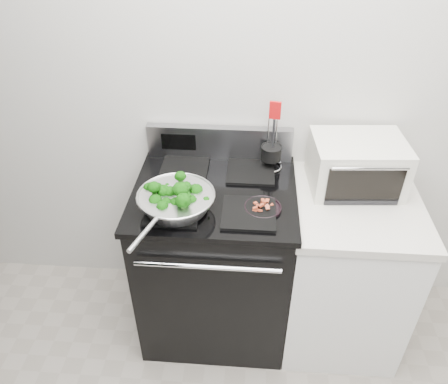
# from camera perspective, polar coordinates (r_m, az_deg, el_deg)

# --- Properties ---
(back_wall) EXTENTS (4.00, 0.02, 2.70)m
(back_wall) POSITION_cam_1_polar(r_m,az_deg,el_deg) (2.20, 7.49, 13.62)
(back_wall) COLOR beige
(back_wall) RESTS_ON ground
(gas_range) EXTENTS (0.79, 0.69, 1.13)m
(gas_range) POSITION_cam_1_polar(r_m,az_deg,el_deg) (2.40, -1.10, -8.68)
(gas_range) COLOR black
(gas_range) RESTS_ON floor
(counter) EXTENTS (0.62, 0.68, 0.92)m
(counter) POSITION_cam_1_polar(r_m,az_deg,el_deg) (2.47, 15.19, -9.72)
(counter) COLOR white
(counter) RESTS_ON floor
(skillet) EXTENTS (0.35, 0.54, 0.08)m
(skillet) POSITION_cam_1_polar(r_m,az_deg,el_deg) (1.96, -6.29, -1.09)
(skillet) COLOR silver
(skillet) RESTS_ON gas_range
(broccoli_pile) EXTENTS (0.28, 0.28, 0.10)m
(broccoli_pile) POSITION_cam_1_polar(r_m,az_deg,el_deg) (1.95, -6.29, -0.59)
(broccoli_pile) COLOR black
(broccoli_pile) RESTS_ON skillet
(bacon_plate) EXTENTS (0.17, 0.17, 0.04)m
(bacon_plate) POSITION_cam_1_polar(r_m,az_deg,el_deg) (1.98, 5.10, -1.80)
(bacon_plate) COLOR black
(bacon_plate) RESTS_ON gas_range
(utensil_holder) EXTENTS (0.12, 0.12, 0.37)m
(utensil_holder) POSITION_cam_1_polar(r_m,az_deg,el_deg) (2.25, 6.15, 4.67)
(utensil_holder) COLOR silver
(utensil_holder) RESTS_ON gas_range
(toaster_oven) EXTENTS (0.46, 0.36, 0.25)m
(toaster_oven) POSITION_cam_1_polar(r_m,az_deg,el_deg) (2.21, 16.91, 3.51)
(toaster_oven) COLOR beige
(toaster_oven) RESTS_ON counter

